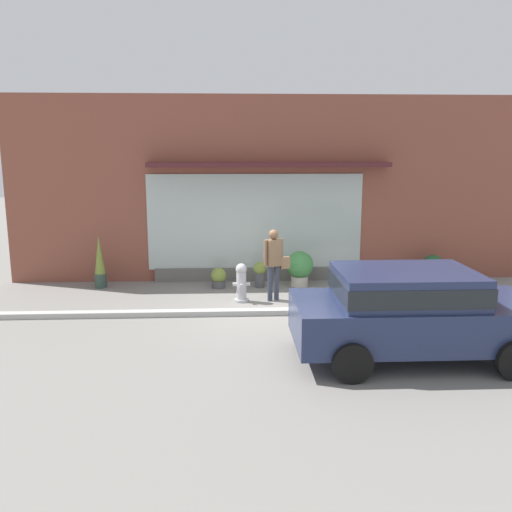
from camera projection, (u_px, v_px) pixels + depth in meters
name	position (u px, v px, depth m)	size (l,w,h in m)	color
ground_plane	(278.00, 312.00, 12.14)	(60.00, 60.00, 0.00)	gray
curb_strip	(279.00, 312.00, 11.93)	(14.00, 0.24, 0.12)	#B2B2AD
storefront	(268.00, 191.00, 14.78)	(14.00, 0.81, 4.99)	brown
fire_hydrant	(241.00, 282.00, 12.87)	(0.42, 0.39, 0.92)	#B2B2B7
pedestrian_with_handbag	(274.00, 259.00, 12.86)	(0.65, 0.37, 1.72)	#333847
parked_car_navy	(412.00, 309.00, 9.28)	(4.19, 2.09, 1.57)	navy
potted_plant_window_center	(433.00, 268.00, 14.68)	(0.59, 0.59, 0.77)	#33473D
potted_plant_corner_tall	(219.00, 278.00, 14.17)	(0.40, 0.40, 0.54)	#4C4C51
potted_plant_doorstep	(100.00, 263.00, 14.13)	(0.30, 0.30, 1.38)	#33473D
potted_plant_window_left	(300.00, 267.00, 14.28)	(0.71, 0.71, 0.94)	#B7B2A3
potted_plant_window_right	(260.00, 273.00, 14.22)	(0.34, 0.34, 0.68)	#4C4C51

